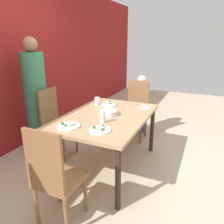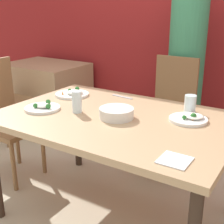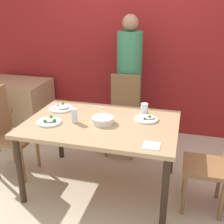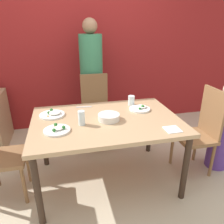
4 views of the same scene
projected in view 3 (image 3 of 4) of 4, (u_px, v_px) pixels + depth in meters
ground_plane at (102, 186)px, 3.06m from camera, size 10.00×10.00×0.00m
wall_back at (134, 41)px, 4.00m from camera, size 10.00×0.06×2.70m
dining_table at (102, 129)px, 2.81m from camera, size 1.49×1.02×0.76m
chair_adult_spot at (123, 113)px, 3.63m from camera, size 0.40×0.40×1.01m
chair_child_spot at (215, 159)px, 2.55m from camera, size 0.40×0.40×1.01m
chair_empty_left at (8, 130)px, 3.13m from camera, size 0.40×0.40×1.01m
person_adult at (129, 86)px, 3.82m from camera, size 0.33×0.33×1.73m
bowl_curry at (103, 120)px, 2.74m from camera, size 0.22×0.22×0.06m
plate_rice_adult at (61, 108)px, 3.10m from camera, size 0.26×0.26×0.05m
plate_rice_child at (147, 119)px, 2.82m from camera, size 0.23×0.23×0.06m
plate_noodles at (49, 122)px, 2.75m from camera, size 0.24×0.24×0.05m
glass_water_tall at (74, 115)px, 2.75m from camera, size 0.07×0.07×0.14m
glass_water_short at (144, 109)px, 2.96m from camera, size 0.08×0.08×0.11m
napkin_folded at (152, 146)px, 2.31m from camera, size 0.14×0.14×0.01m
fork_steel at (96, 107)px, 3.17m from camera, size 0.18×0.04×0.01m
background_table at (18, 105)px, 4.35m from camera, size 0.94×0.70×0.75m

